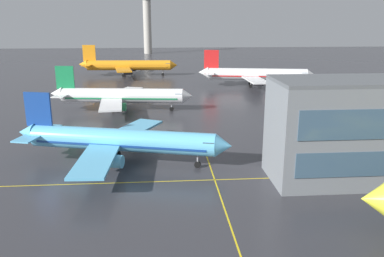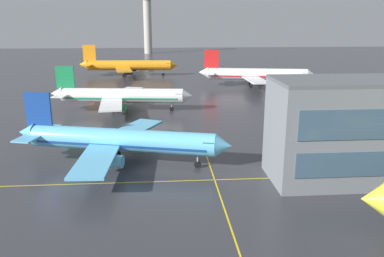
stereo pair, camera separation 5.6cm
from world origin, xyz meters
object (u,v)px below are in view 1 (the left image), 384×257
airliner_far_left_stand (255,74)px  airliner_far_right_stand (128,65)px  control_tower (147,18)px  airliner_second_row (119,140)px  airliner_third_row (120,96)px

airliner_far_left_stand → airliner_far_right_stand: (-45.00, 29.88, 0.04)m
airliner_far_left_stand → control_tower: control_tower is taller
airliner_second_row → control_tower: control_tower is taller
airliner_third_row → airliner_second_row: bearing=-84.9°
airliner_second_row → control_tower: 208.21m
airliner_far_left_stand → control_tower: (-39.99, 136.92, 18.75)m
airliner_far_right_stand → airliner_second_row: bearing=-86.3°
airliner_second_row → airliner_far_left_stand: size_ratio=0.89×
airliner_third_row → control_tower: control_tower is taller
airliner_far_right_stand → control_tower: (5.01, 107.04, 18.71)m
airliner_far_left_stand → airliner_far_right_stand: size_ratio=0.99×
airliner_second_row → airliner_far_right_stand: bearing=93.7°
airliner_far_left_stand → airliner_third_row: bearing=-141.7°
airliner_third_row → airliner_far_right_stand: (-3.13, 62.95, 0.40)m
airliner_far_left_stand → airliner_far_right_stand: 54.01m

